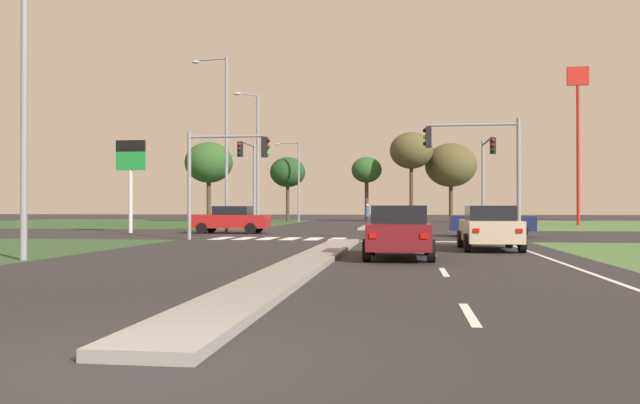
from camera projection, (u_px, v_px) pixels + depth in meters
The scene contains 35 objects.
ground_plane at pixel (359, 235), 35.91m from camera, with size 200.00×200.00×0.00m, color #282628.
grass_verge_far_left at pixel (121, 223), 63.57m from camera, with size 35.00×35.00×0.01m, color #2D4C28.
median_island_near at pixel (307, 262), 17.08m from camera, with size 1.20×22.00×0.14m, color gray.
median_island_far at pixel (378, 223), 60.69m from camera, with size 1.20×36.00×0.14m, color gray.
lane_dash_near at pixel (469, 314), 9.10m from camera, with size 0.14×2.00×0.01m, color silver.
lane_dash_second at pixel (444, 272), 15.05m from camera, with size 0.14×2.00×0.01m, color silver.
lane_dash_third at pixel (433, 254), 20.99m from camera, with size 0.14×2.00×0.01m, color silver.
edge_line_right at pixel (565, 264), 17.16m from camera, with size 0.14×24.00×0.01m, color silver.
stop_bar_near at pixel (432, 242), 28.47m from camera, with size 6.40×0.50×0.01m, color silver.
crosswalk_bar_near at pixel (222, 238), 31.60m from camera, with size 0.70×2.80×0.01m, color silver.
crosswalk_bar_second at pixel (245, 238), 31.45m from camera, with size 0.70×2.80×0.01m, color silver.
crosswalk_bar_third at pixel (268, 239), 31.30m from camera, with size 0.70×2.80×0.01m, color silver.
crosswalk_bar_fourth at pixel (291, 239), 31.15m from camera, with size 0.70×2.80×0.01m, color silver.
crosswalk_bar_fifth at pixel (314, 239), 30.99m from camera, with size 0.70×2.80×0.01m, color silver.
crosswalk_bar_sixth at pixel (337, 239), 30.84m from camera, with size 0.70×2.80×0.01m, color silver.
car_navy_near at pixel (492, 221), 33.30m from camera, with size 4.29×1.95×1.61m.
car_beige_second at pixel (489, 227), 22.98m from camera, with size 2.03×4.30×1.59m.
car_red_third at pixel (231, 219), 37.82m from camera, with size 4.58×2.05×1.61m.
car_maroon_fourth at pixel (399, 232), 19.14m from camera, with size 2.01×4.16×1.59m.
traffic_signal_near_left at pixel (219, 165), 30.21m from camera, with size 4.01×0.32×5.14m.
traffic_signal_near_right at pixel (483, 157), 28.60m from camera, with size 4.30×0.32×5.50m.
traffic_signal_far_right at pixel (486, 167), 39.66m from camera, with size 0.32×5.16×5.86m.
traffic_signal_far_left at pixel (249, 169), 42.10m from camera, with size 0.32×4.09×5.94m.
street_lamp_near at pixel (32, 83), 18.58m from camera, with size 2.16×1.23×9.20m.
street_lamp_second at pixel (224, 135), 39.52m from camera, with size 2.44×0.46×10.85m.
street_lamp_third at pixel (256, 154), 47.70m from camera, with size 1.53×1.88×9.99m.
street_lamp_fourth at pixel (296, 177), 66.29m from camera, with size 2.58×0.37×8.32m.
pedestrian_at_median at pixel (367, 213), 46.46m from camera, with size 0.34×0.34×1.66m.
fastfood_pole_sign at pixel (578, 112), 54.94m from camera, with size 1.80×0.40×13.65m.
fuel_price_totem at pixel (131, 165), 38.64m from camera, with size 1.80×0.24×5.60m.
treeline_near at pixel (209, 163), 68.22m from camera, with size 5.11×5.11×8.51m.
treeline_second at pixel (288, 172), 69.39m from camera, with size 3.84×3.84×7.01m.
treeline_third at pixel (367, 171), 70.33m from camera, with size 3.33×3.33×7.09m.
treeline_fourth at pixel (411, 151), 67.12m from camera, with size 4.52×4.52×9.44m.
treeline_fifth at pixel (451, 165), 69.08m from camera, with size 5.56×5.56×8.48m.
Camera 1 is at (2.60, -5.90, 1.53)m, focal length 35.89 mm.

